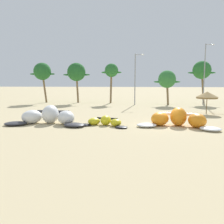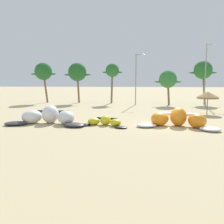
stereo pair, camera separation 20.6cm
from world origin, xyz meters
name	(u,v)px [view 2 (the right image)]	position (x,y,z in m)	size (l,w,h in m)	color
ground_plane	(165,125)	(0.00, 0.00, 0.00)	(260.00, 260.00, 0.00)	#C6B284
kite_far_left	(49,117)	(-11.67, -0.13, 0.71)	(8.48, 4.04, 1.86)	#333338
kite_left	(105,122)	(-5.91, -0.54, 0.37)	(5.14, 2.98, 0.95)	black
kite_left_of_center	(178,119)	(1.14, -0.47, 0.69)	(7.74, 4.52, 1.79)	white
beach_umbrella_near_van	(208,95)	(6.47, 8.81, 2.47)	(2.83, 2.83, 2.92)	brown
palm_leftmost	(43,72)	(-20.83, 22.68, 6.00)	(5.04, 3.36, 7.75)	brown
palm_left	(77,72)	(-14.13, 22.94, 5.88)	(5.29, 3.53, 7.71)	brown
palm_left_of_gap	(112,71)	(-7.29, 22.56, 6.08)	(3.84, 2.56, 7.51)	brown
palm_center_left	(168,79)	(2.83, 20.35, 4.50)	(4.68, 3.12, 6.12)	brown
palm_center_right	(203,70)	(9.64, 23.46, 6.19)	(5.08, 3.39, 7.96)	brown
lamppost_west	(137,77)	(-2.72, 19.85, 5.01)	(1.64, 0.24, 8.98)	gray
lamppost_west_center	(206,72)	(9.55, 21.09, 5.89)	(1.59, 0.24, 10.72)	gray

